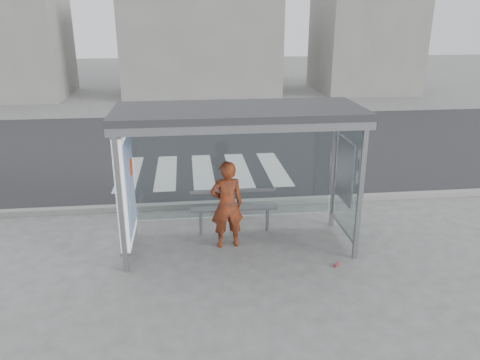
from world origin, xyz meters
name	(u,v)px	position (x,y,z in m)	size (l,w,h in m)	color
ground	(239,246)	(0.00, 0.00, 0.00)	(80.00, 80.00, 0.00)	#60605E
road	(215,146)	(0.00, 7.00, 0.00)	(30.00, 10.00, 0.01)	#242426
curb	(229,203)	(0.00, 1.95, 0.06)	(30.00, 0.18, 0.12)	gray
crosswalk	(203,171)	(-0.50, 4.50, 0.00)	(4.55, 3.00, 0.00)	silver
bus_shelter	(217,144)	(-0.37, 0.06, 1.98)	(4.25, 1.65, 2.62)	gray
building_left	(1,37)	(-10.00, 18.00, 3.00)	(6.00, 5.00, 6.00)	slate
building_center	(201,46)	(0.00, 18.00, 2.50)	(8.00, 5.00, 5.00)	slate
building_right	(366,25)	(9.00, 18.00, 3.50)	(5.00, 5.00, 7.00)	slate
person	(227,205)	(-0.22, 0.03, 0.83)	(0.61, 0.40, 1.67)	#EC4016
bench	(234,208)	(-0.03, 0.58, 0.52)	(1.70, 0.21, 0.88)	gray
soda_can	(336,265)	(1.59, -0.95, 0.03)	(0.06, 0.06, 0.11)	#D43E50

